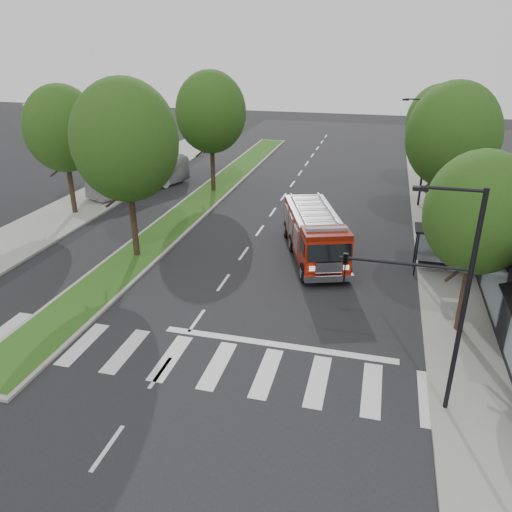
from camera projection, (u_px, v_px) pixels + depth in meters
The scene contains 15 objects.
ground at pixel (197, 321), 22.88m from camera, with size 140.00×140.00×0.00m, color black.
sidewalk_right at pixel (461, 260), 28.88m from camera, with size 5.00×80.00×0.15m, color gray.
sidewalk_left at pixel (53, 221), 35.01m from camera, with size 5.00×80.00×0.15m, color gray.
median at pixel (206, 198), 40.18m from camera, with size 3.00×50.00×0.15m.
bus_shelter at pixel (445, 238), 26.74m from camera, with size 3.20×1.60×2.61m.
tree_right_near at pixel (480, 213), 19.83m from camera, with size 4.40×4.40×8.05m.
tree_right_mid at pixel (453, 136), 30.07m from camera, with size 5.60×5.60×9.72m.
tree_right_far at pixel (438, 122), 39.21m from camera, with size 5.00×5.00×8.73m.
tree_median_near at pixel (125, 141), 26.82m from camera, with size 5.80×5.80×10.16m.
tree_median_far at pixel (211, 112), 39.37m from camera, with size 5.60×5.60×9.72m.
tree_left_mid at pixel (62, 129), 34.22m from camera, with size 5.20×5.20×9.16m.
streetlight_right_near at pixel (437, 288), 15.72m from camera, with size 4.08×0.22×8.00m.
streetlight_right_far at pixel (423, 148), 36.47m from camera, with size 2.11×0.20×8.00m.
fire_engine at pixel (314, 234), 29.03m from camera, with size 5.13×8.83×2.94m.
city_bus at pixel (140, 176), 41.72m from camera, with size 2.20×9.39×2.62m, color #BABABF.
Camera 1 is at (7.54, -18.46, 11.93)m, focal length 35.00 mm.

